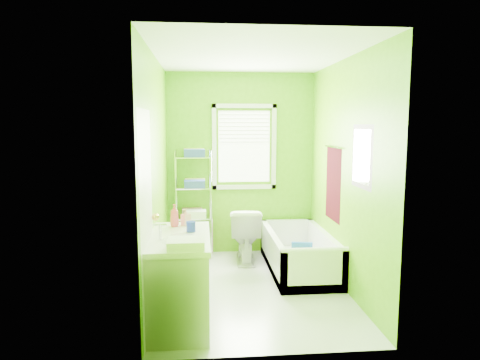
{
  "coord_description": "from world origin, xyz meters",
  "views": [
    {
      "loc": [
        -0.55,
        -4.68,
        1.87
      ],
      "look_at": [
        -0.12,
        0.25,
        1.22
      ],
      "focal_mm": 32.0,
      "sensor_mm": 36.0,
      "label": 1
    }
  ],
  "objects": [
    {
      "name": "toilet",
      "position": [
        0.02,
        0.99,
        0.38
      ],
      "size": [
        0.46,
        0.76,
        0.75
      ],
      "primitive_type": "imported",
      "rotation": [
        0.0,
        0.0,
        3.09
      ],
      "color": "white",
      "rests_on": "ground"
    },
    {
      "name": "window",
      "position": [
        0.05,
        1.42,
        1.61
      ],
      "size": [
        0.92,
        0.05,
        1.22
      ],
      "color": "white",
      "rests_on": "ground"
    },
    {
      "name": "door",
      "position": [
        -1.04,
        -1.0,
        1.0
      ],
      "size": [
        0.09,
        0.8,
        2.0
      ],
      "color": "white",
      "rests_on": "ground"
    },
    {
      "name": "bathtub",
      "position": [
        0.67,
        0.54,
        0.17
      ],
      "size": [
        0.76,
        1.63,
        0.53
      ],
      "color": "white",
      "rests_on": "ground"
    },
    {
      "name": "vanity",
      "position": [
        -0.78,
        -0.77,
        0.45
      ],
      "size": [
        0.57,
        1.12,
        1.07
      ],
      "color": "silver",
      "rests_on": "ground"
    },
    {
      "name": "ground",
      "position": [
        0.0,
        0.0,
        0.0
      ],
      "size": [
        2.9,
        2.9,
        0.0
      ],
      "primitive_type": "plane",
      "color": "silver",
      "rests_on": "ground"
    },
    {
      "name": "wire_shelf_unit",
      "position": [
        -0.66,
        1.27,
        0.93
      ],
      "size": [
        0.52,
        0.41,
        1.53
      ],
      "color": "silver",
      "rests_on": "ground"
    },
    {
      "name": "room_envelope",
      "position": [
        0.0,
        0.0,
        1.55
      ],
      "size": [
        2.14,
        2.94,
        2.62
      ],
      "color": "#59A307",
      "rests_on": "ground"
    },
    {
      "name": "right_wall_decor",
      "position": [
        1.04,
        -0.02,
        1.32
      ],
      "size": [
        0.04,
        1.48,
        1.17
      ],
      "color": "#3B060D",
      "rests_on": "ground"
    }
  ]
}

